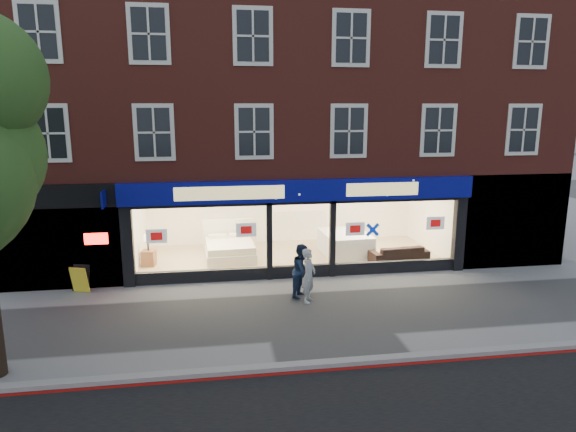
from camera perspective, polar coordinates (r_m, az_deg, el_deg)
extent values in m
plane|color=gray|center=(14.40, 3.62, -10.69)|extent=(120.00, 120.00, 0.00)
cube|color=#8C0A07|center=(11.68, 6.97, -16.47)|extent=(60.00, 0.10, 0.01)
cube|color=gray|center=(11.83, 6.71, -15.78)|extent=(60.00, 0.25, 0.12)
cube|color=tan|center=(19.24, 0.30, -4.56)|extent=(11.00, 4.50, 0.10)
cube|color=maroon|center=(20.19, -0.48, 15.19)|extent=(19.00, 8.00, 6.70)
cube|color=#080C7E|center=(16.31, 1.61, 2.86)|extent=(11.40, 0.28, 0.70)
cube|color=black|center=(17.16, 1.44, -6.14)|extent=(11.00, 0.18, 0.40)
cube|color=black|center=(16.77, -17.39, -3.21)|extent=(0.35, 0.30, 2.60)
cube|color=black|center=(18.56, 18.44, -1.82)|extent=(0.35, 0.30, 2.60)
cube|color=white|center=(16.48, -9.70, -2.55)|extent=(4.20, 0.02, 2.10)
cube|color=white|center=(17.58, 12.00, -1.71)|extent=(4.20, 0.02, 2.10)
cube|color=white|center=(17.04, 1.35, -2.93)|extent=(1.80, 0.02, 2.10)
cube|color=silver|center=(21.09, -0.65, 0.44)|extent=(11.00, 0.20, 2.60)
cube|color=#FFEAC6|center=(18.67, 0.31, 2.96)|extent=(11.00, 4.50, 0.12)
cube|color=black|center=(17.38, -24.20, -2.02)|extent=(3.80, 0.60, 3.30)
cube|color=#FF140C|center=(16.77, -20.55, -2.38)|extent=(0.70, 0.04, 0.35)
cube|color=black|center=(19.60, 23.53, -0.45)|extent=(4.00, 0.40, 3.30)
cube|color=silver|center=(18.95, -6.48, -4.18)|extent=(1.85, 2.14, 0.36)
cube|color=silver|center=(18.87, -6.50, -3.28)|extent=(1.77, 2.05, 0.26)
cube|color=silver|center=(19.88, -6.80, -2.10)|extent=(1.84, 0.21, 1.23)
cube|color=silver|center=(19.50, -7.84, -2.23)|extent=(0.68, 0.36, 0.12)
cube|color=silver|center=(19.56, -5.59, -2.12)|extent=(0.68, 0.36, 0.12)
cube|color=brown|center=(18.63, -15.21, -4.51)|extent=(0.51, 0.51, 0.55)
cube|color=silver|center=(19.52, 6.35, -3.82)|extent=(1.75, 2.16, 0.27)
cube|color=silver|center=(19.45, 6.37, -3.04)|extent=(1.75, 2.16, 0.27)
cube|color=silver|center=(19.38, 6.39, -2.27)|extent=(1.75, 2.16, 0.27)
imported|color=black|center=(18.82, 12.18, -4.10)|extent=(2.15, 1.00, 0.61)
cube|color=yellow|center=(16.97, -22.08, -6.50)|extent=(0.63, 0.51, 0.84)
imported|color=#ADB1B5|center=(14.89, 2.31, -6.61)|extent=(0.61, 0.69, 1.59)
imported|color=#192948|center=(15.29, 1.61, -6.07)|extent=(0.94, 0.99, 1.61)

